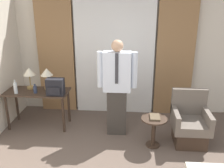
{
  "coord_description": "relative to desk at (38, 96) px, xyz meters",
  "views": [
    {
      "loc": [
        0.35,
        -2.4,
        2.5
      ],
      "look_at": [
        0.03,
        1.69,
        1.05
      ],
      "focal_mm": 40.0,
      "sensor_mm": 36.0,
      "label": 1
    }
  ],
  "objects": [
    {
      "name": "wall_back",
      "position": [
        1.46,
        0.92,
        0.72
      ],
      "size": [
        10.0,
        0.06,
        2.7
      ],
      "color": "silver",
      "rests_on": "ground_plane"
    },
    {
      "name": "curtain_sheer_center",
      "position": [
        1.46,
        0.79,
        0.66
      ],
      "size": [
        1.68,
        0.06,
        2.58
      ],
      "color": "white",
      "rests_on": "ground_plane"
    },
    {
      "name": "curtain_drape_left",
      "position": [
        0.18,
        0.79,
        0.66
      ],
      "size": [
        0.78,
        0.06,
        2.58
      ],
      "color": "#997047",
      "rests_on": "ground_plane"
    },
    {
      "name": "curtain_drape_right",
      "position": [
        2.73,
        0.79,
        0.66
      ],
      "size": [
        0.78,
        0.06,
        2.58
      ],
      "color": "#997047",
      "rests_on": "ground_plane"
    },
    {
      "name": "desk",
      "position": [
        0.0,
        0.0,
        0.0
      ],
      "size": [
        1.23,
        0.55,
        0.75
      ],
      "color": "#38281E",
      "rests_on": "ground_plane"
    },
    {
      "name": "table_lamp_left",
      "position": [
        -0.18,
        0.14,
        0.43
      ],
      "size": [
        0.24,
        0.24,
        0.43
      ],
      "color": "#9E7F47",
      "rests_on": "desk"
    },
    {
      "name": "table_lamp_right",
      "position": [
        0.18,
        0.14,
        0.43
      ],
      "size": [
        0.24,
        0.24,
        0.43
      ],
      "color": "#9E7F47",
      "rests_on": "desk"
    },
    {
      "name": "bottle_near_edge",
      "position": [
        -0.35,
        -0.15,
        0.22
      ],
      "size": [
        0.07,
        0.07,
        0.27
      ],
      "color": "silver",
      "rests_on": "desk"
    },
    {
      "name": "bottle_by_lamp",
      "position": [
        0.0,
        -0.09,
        0.19
      ],
      "size": [
        0.07,
        0.07,
        0.18
      ],
      "color": "#2D3851",
      "rests_on": "desk"
    },
    {
      "name": "backpack",
      "position": [
        0.42,
        -0.16,
        0.27
      ],
      "size": [
        0.32,
        0.21,
        0.32
      ],
      "color": "black",
      "rests_on": "desk"
    },
    {
      "name": "person",
      "position": [
        1.57,
        -0.16,
        0.34
      ],
      "size": [
        0.72,
        0.24,
        1.8
      ],
      "color": "#38332D",
      "rests_on": "ground_plane"
    },
    {
      "name": "armchair",
      "position": [
        2.88,
        -0.39,
        -0.29
      ],
      "size": [
        0.62,
        0.64,
        0.94
      ],
      "color": "#38281E",
      "rests_on": "ground_plane"
    },
    {
      "name": "side_table",
      "position": [
        2.23,
        -0.56,
        -0.27
      ],
      "size": [
        0.45,
        0.45,
        0.54
      ],
      "color": "#38281E",
      "rests_on": "ground_plane"
    },
    {
      "name": "book",
      "position": [
        2.24,
        -0.55,
        -0.08
      ],
      "size": [
        0.17,
        0.25,
        0.03
      ],
      "color": "brown",
      "rests_on": "side_table"
    }
  ]
}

